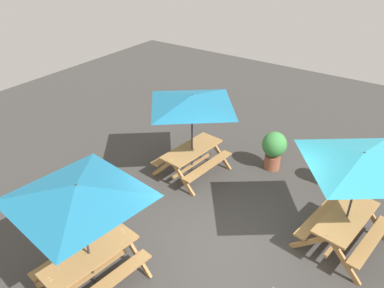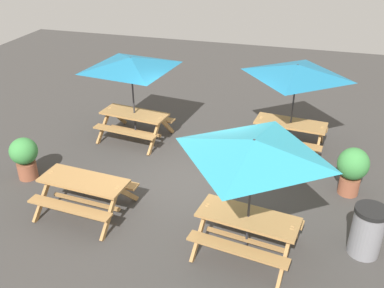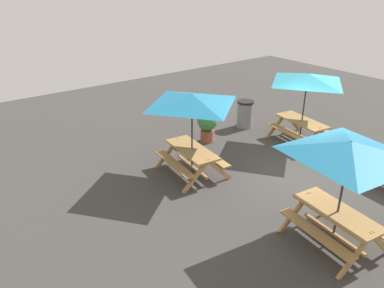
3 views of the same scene
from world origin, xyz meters
The scene contains 6 objects.
ground_plane centered at (0.00, 0.00, 0.00)m, with size 24.00×24.00×0.00m, color #3D3A38.
picnic_table_0 centered at (1.98, 2.16, 1.99)m, with size 2.20×2.20×2.34m.
picnic_table_2 centered at (-2.11, 1.59, 1.99)m, with size 2.81×2.81×2.34m.
picnic_table_3 centered at (1.57, -1.99, 1.99)m, with size 2.27×2.27×2.34m.
trash_bin_gray centered at (3.65, -1.47, 0.49)m, with size 0.59×0.59×0.98m.
potted_plant_1 centered at (3.44, 0.44, 0.65)m, with size 0.67×0.67×1.11m.
Camera 1 is at (-5.04, -2.71, 5.90)m, focal length 35.00 mm.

